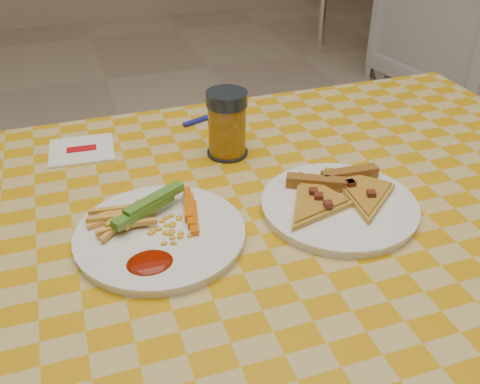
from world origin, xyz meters
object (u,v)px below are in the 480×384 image
at_px(plate_left, 160,236).
at_px(drink_glass, 227,125).
at_px(table, 252,259).
at_px(plate_right, 339,207).

relative_size(plate_left, drink_glass, 1.98).
bearing_deg(table, plate_left, -179.99).
height_order(plate_right, drink_glass, drink_glass).
xyz_separation_m(table, drink_glass, (0.03, 0.21, 0.13)).
relative_size(table, plate_right, 5.46).
distance_m(plate_left, plate_right, 0.27).
height_order(plate_left, drink_glass, drink_glass).
distance_m(plate_right, drink_glass, 0.26).
bearing_deg(drink_glass, plate_right, -64.44).
distance_m(plate_left, drink_glass, 0.27).
xyz_separation_m(table, plate_left, (-0.14, -0.00, 0.08)).
xyz_separation_m(table, plate_right, (0.14, -0.02, 0.08)).
height_order(table, drink_glass, drink_glass).
bearing_deg(plate_left, table, 0.01).
bearing_deg(plate_right, table, 173.14).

